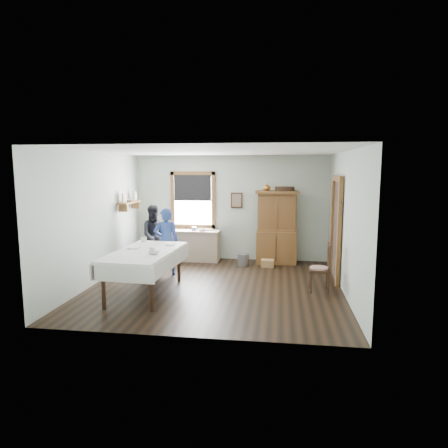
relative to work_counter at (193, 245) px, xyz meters
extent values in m
cube|color=black|center=(0.94, -2.17, -0.39)|extent=(5.00, 5.00, 0.01)
cube|color=silver|center=(0.94, -2.17, 2.30)|extent=(5.00, 5.00, 0.01)
cube|color=#B5BFB1|center=(0.94, 0.33, 0.95)|extent=(5.00, 0.01, 2.70)
cube|color=#B5BFB1|center=(0.94, -4.67, 0.95)|extent=(5.00, 0.01, 2.70)
cube|color=#B5BFB1|center=(-1.56, -2.17, 0.95)|extent=(0.01, 5.00, 2.70)
cube|color=#B5BFB1|center=(3.44, -2.17, 0.95)|extent=(0.01, 5.00, 2.70)
cube|color=white|center=(-0.06, 0.31, 1.15)|extent=(1.00, 0.02, 1.30)
cube|color=brown|center=(-0.06, 0.29, 1.85)|extent=(1.18, 0.06, 0.09)
cube|color=brown|center=(-0.06, 0.29, 0.46)|extent=(1.18, 0.06, 0.09)
cube|color=brown|center=(-0.60, 0.29, 1.15)|extent=(0.09, 0.06, 1.48)
cube|color=brown|center=(0.49, 0.29, 1.15)|extent=(0.09, 0.06, 1.48)
cube|color=black|center=(-0.06, 0.27, 1.47)|extent=(0.98, 0.03, 0.67)
cube|color=#40332D|center=(3.41, -1.32, 0.65)|extent=(0.03, 0.90, 2.10)
cube|color=brown|center=(3.38, -1.83, 0.65)|extent=(0.08, 0.12, 2.10)
cube|color=brown|center=(3.38, -0.81, 0.65)|extent=(0.08, 0.12, 2.10)
cube|color=brown|center=(3.38, -1.32, 1.76)|extent=(0.08, 1.14, 0.12)
cube|color=brown|center=(-1.43, -0.67, 1.15)|extent=(0.24, 1.00, 0.04)
cube|color=brown|center=(-1.43, -1.07, 1.05)|extent=(0.22, 0.03, 0.18)
cube|color=brown|center=(-1.43, -0.27, 1.05)|extent=(0.22, 0.03, 0.18)
cube|color=tan|center=(-1.43, -0.97, 1.28)|extent=(0.03, 0.22, 0.24)
cylinder|color=silver|center=(-1.43, -0.32, 1.28)|extent=(0.12, 0.12, 0.22)
cube|color=#382313|center=(1.09, 0.29, 1.15)|extent=(0.30, 0.04, 0.40)
torus|color=black|center=(3.39, -1.87, 1.32)|extent=(0.01, 0.27, 0.27)
cube|color=tan|center=(0.00, 0.00, 0.00)|extent=(1.40, 0.55, 0.79)
cube|color=brown|center=(2.13, 0.00, 0.51)|extent=(1.08, 0.55, 1.82)
cube|color=white|center=(-0.30, -2.85, 0.02)|extent=(1.22, 2.15, 0.84)
cube|color=#382313|center=(2.98, -2.23, 0.08)|extent=(0.45, 0.45, 0.95)
cube|color=gray|center=(1.34, -0.41, -0.25)|extent=(0.28, 0.28, 0.30)
cube|color=#B58052|center=(1.93, -0.45, -0.31)|extent=(0.31, 0.22, 0.18)
imported|color=navy|center=(-0.29, -1.47, 0.30)|extent=(0.59, 0.47, 1.40)
imported|color=black|center=(-0.79, -0.68, 0.29)|extent=(0.83, 0.75, 1.38)
imported|color=silver|center=(-0.62, -1.99, 0.49)|extent=(0.14, 0.14, 0.11)
imported|color=silver|center=(-0.10, -3.01, 0.48)|extent=(0.11, 0.11, 0.09)
imported|color=silver|center=(-0.03, -3.11, 0.47)|extent=(0.25, 0.25, 0.06)
imported|color=#786350|center=(0.28, 0.06, 0.41)|extent=(0.22, 0.27, 0.02)
imported|color=silver|center=(0.25, -0.09, 0.43)|extent=(0.23, 0.23, 0.06)
imported|color=silver|center=(-1.43, -0.62, 1.20)|extent=(0.22, 0.22, 0.05)
camera|label=1|loc=(2.20, -9.92, 1.98)|focal=32.00mm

